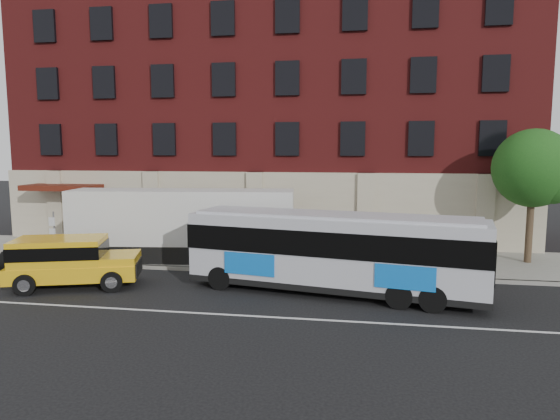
% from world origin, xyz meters
% --- Properties ---
extents(ground, '(120.00, 120.00, 0.00)m').
position_xyz_m(ground, '(0.00, 0.00, 0.00)').
color(ground, black).
rests_on(ground, ground).
extents(sidewalk, '(60.00, 6.00, 0.15)m').
position_xyz_m(sidewalk, '(0.00, 9.00, 0.07)').
color(sidewalk, '#9A978C').
rests_on(sidewalk, ground).
extents(kerb, '(60.00, 0.25, 0.15)m').
position_xyz_m(kerb, '(0.00, 6.00, 0.07)').
color(kerb, '#9A978C').
rests_on(kerb, ground).
extents(lane_line, '(60.00, 0.12, 0.01)m').
position_xyz_m(lane_line, '(0.00, 0.50, 0.01)').
color(lane_line, silver).
rests_on(lane_line, ground).
extents(building, '(30.00, 12.10, 15.00)m').
position_xyz_m(building, '(-0.01, 16.92, 7.58)').
color(building, maroon).
rests_on(building, sidewalk).
extents(sign_pole, '(0.30, 0.20, 2.50)m').
position_xyz_m(sign_pole, '(-8.50, 6.15, 1.45)').
color(sign_pole, slate).
rests_on(sign_pole, ground).
extents(street_tree, '(3.60, 3.60, 6.20)m').
position_xyz_m(street_tree, '(13.54, 9.48, 4.41)').
color(street_tree, '#312318').
rests_on(street_tree, sidewalk).
extents(city_bus, '(11.32, 4.37, 3.04)m').
position_xyz_m(city_bus, '(4.75, 3.53, 1.68)').
color(city_bus, '#B3B4BE').
rests_on(city_bus, ground).
extents(yellow_suv, '(5.28, 3.36, 1.96)m').
position_xyz_m(yellow_suv, '(-5.59, 2.72, 1.13)').
color(yellow_suv, yellow).
rests_on(yellow_suv, ground).
extents(shipping_container, '(10.68, 3.32, 3.50)m').
position_xyz_m(shipping_container, '(-2.61, 7.40, 1.73)').
color(shipping_container, black).
rests_on(shipping_container, ground).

